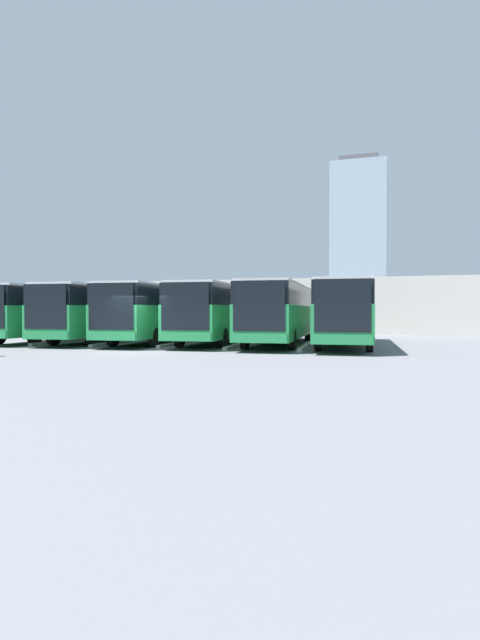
% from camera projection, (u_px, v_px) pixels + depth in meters
% --- Properties ---
extents(ground_plane, '(600.00, 600.00, 0.00)m').
position_uv_depth(ground_plane, '(137.00, 351.00, 22.42)').
color(ground_plane, slate).
extents(bus_0, '(3.41, 12.48, 3.21)m').
position_uv_depth(bus_0, '(345.00, 311.00, 25.82)').
color(bus_0, '#238447').
rests_on(bus_0, ground_plane).
extents(curb_divider_0, '(0.67, 6.06, 0.15)m').
position_uv_depth(curb_divider_0, '(306.00, 346.00, 24.61)').
color(curb_divider_0, '#B2B2AD').
rests_on(curb_divider_0, ground_plane).
extents(bus_1, '(3.41, 12.48, 3.21)m').
position_uv_depth(bus_1, '(280.00, 311.00, 26.89)').
color(bus_1, '#238447').
rests_on(bus_1, ground_plane).
extents(curb_divider_1, '(0.67, 6.06, 0.15)m').
position_uv_depth(curb_divider_1, '(240.00, 345.00, 25.68)').
color(curb_divider_1, '#B2B2AD').
rests_on(curb_divider_1, ground_plane).
extents(bus_2, '(3.41, 12.48, 3.21)m').
position_uv_depth(bus_2, '(221.00, 311.00, 28.11)').
color(bus_2, '#238447').
rests_on(bus_2, ground_plane).
extents(curb_divider_2, '(0.67, 6.06, 0.15)m').
position_uv_depth(curb_divider_2, '(180.00, 343.00, 26.91)').
color(curb_divider_2, '#B2B2AD').
rests_on(curb_divider_2, ground_plane).
extents(bus_3, '(3.41, 12.48, 3.21)m').
position_uv_depth(bus_3, '(162.00, 311.00, 28.69)').
color(bus_3, '#238447').
rests_on(bus_3, ground_plane).
extents(curb_divider_3, '(0.67, 6.06, 0.15)m').
position_uv_depth(curb_divider_3, '(119.00, 342.00, 27.49)').
color(curb_divider_3, '#B2B2AD').
rests_on(curb_divider_3, ground_plane).
extents(bus_4, '(3.41, 12.48, 3.21)m').
position_uv_depth(bus_4, '(108.00, 311.00, 29.58)').
color(bus_4, '#238447').
rests_on(bus_4, ground_plane).
extents(curb_divider_4, '(0.67, 6.06, 0.15)m').
position_uv_depth(curb_divider_4, '(64.00, 341.00, 28.38)').
color(curb_divider_4, '#B2B2AD').
rests_on(curb_divider_4, ground_plane).
extents(bus_5, '(3.41, 12.48, 3.21)m').
position_uv_depth(bus_5, '(57.00, 311.00, 30.50)').
color(bus_5, '#238447').
rests_on(bus_5, ground_plane).
extents(station_building, '(34.58, 15.37, 4.42)m').
position_uv_depth(station_building, '(271.00, 307.00, 46.66)').
color(station_building, beige).
rests_on(station_building, ground_plane).
extents(office_tower, '(20.32, 20.32, 59.58)m').
position_uv_depth(office_tower, '(359.00, 240.00, 190.33)').
color(office_tower, '#93A8B7').
rests_on(office_tower, ground_plane).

